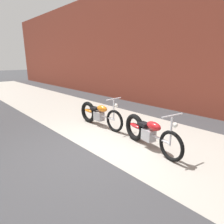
# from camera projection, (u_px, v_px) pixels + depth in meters

# --- Properties ---
(ground_plane) EXTENTS (80.00, 80.00, 0.00)m
(ground_plane) POSITION_uv_depth(u_px,v_px,m) (92.00, 152.00, 4.60)
(ground_plane) COLOR #38383A
(sidewalk_slab) EXTENTS (36.00, 3.50, 0.01)m
(sidewalk_slab) POSITION_uv_depth(u_px,v_px,m) (139.00, 134.00, 5.74)
(sidewalk_slab) COLOR #9E998E
(sidewalk_slab) RESTS_ON ground
(brick_building_wall) EXTENTS (36.00, 0.50, 5.64)m
(brick_building_wall) POSITION_uv_depth(u_px,v_px,m) (202.00, 40.00, 7.24)
(brick_building_wall) COLOR brown
(brick_building_wall) RESTS_ON ground
(motorcycle_orange) EXTENTS (2.01, 0.58, 1.03)m
(motorcycle_orange) POSITION_uv_depth(u_px,v_px,m) (97.00, 114.00, 6.39)
(motorcycle_orange) COLOR black
(motorcycle_orange) RESTS_ON ground
(motorcycle_red) EXTENTS (1.98, 0.71, 1.03)m
(motorcycle_red) POSITION_uv_depth(u_px,v_px,m) (147.00, 132.00, 4.81)
(motorcycle_red) COLOR black
(motorcycle_red) RESTS_ON ground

